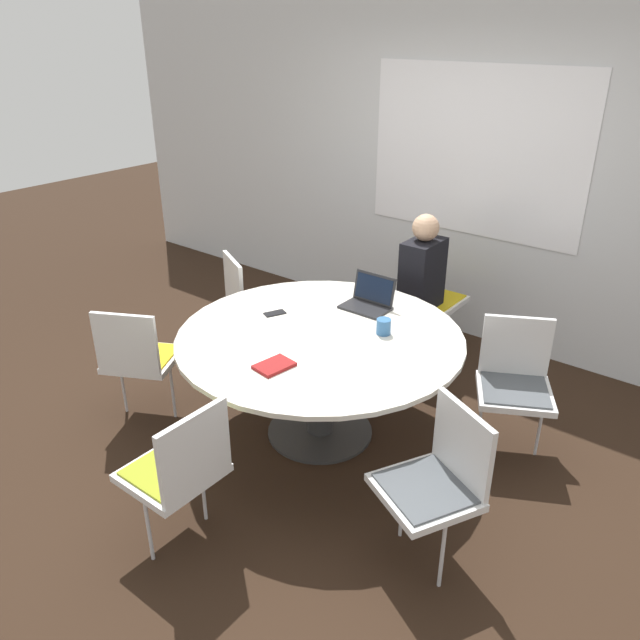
{
  "coord_description": "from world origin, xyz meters",
  "views": [
    {
      "loc": [
        2.13,
        -2.68,
        2.47
      ],
      "look_at": [
        0.0,
        0.0,
        0.83
      ],
      "focal_mm": 35.0,
      "sensor_mm": 36.0,
      "label": 1
    }
  ],
  "objects": [
    {
      "name": "chair_2",
      "position": [
        -1.02,
        -0.63,
        0.51
      ],
      "size": [
        0.59,
        0.58,
        0.86
      ],
      "rotation": [
        0.0,
        0.0,
        6.77
      ],
      "color": "silver",
      "rests_on": "ground_plane"
    },
    {
      "name": "chair_3",
      "position": [
        0.08,
        -1.2,
        0.51
      ],
      "size": [
        0.42,
        0.44,
        0.86
      ],
      "rotation": [
        0.0,
        0.0,
        7.86
      ],
      "color": "silver",
      "rests_on": "ground_plane"
    },
    {
      "name": "cell_phone",
      "position": [
        -0.42,
        0.05,
        0.73
      ],
      "size": [
        0.12,
        0.16,
        0.01
      ],
      "color": "black",
      "rests_on": "conference_table"
    },
    {
      "name": "chair_1",
      "position": [
        -1.09,
        0.5,
        0.51
      ],
      "size": [
        0.58,
        0.58,
        0.86
      ],
      "rotation": [
        0.0,
        0.0,
        5.8
      ],
      "color": "silver",
      "rests_on": "ground_plane"
    },
    {
      "name": "conference_table",
      "position": [
        0.0,
        0.0,
        0.6
      ],
      "size": [
        1.77,
        1.77,
        0.73
      ],
      "color": "#333333",
      "rests_on": "ground_plane"
    },
    {
      "name": "chair_0",
      "position": [
        -0.08,
        1.5,
        0.51
      ],
      "size": [
        0.42,
        0.44,
        0.86
      ],
      "rotation": [
        0.0,
        0.0,
        4.72
      ],
      "color": "silver",
      "rests_on": "ground_plane"
    },
    {
      "name": "coffee_cup",
      "position": [
        0.3,
        0.25,
        0.78
      ],
      "size": [
        0.09,
        0.09,
        0.1
      ],
      "color": "#33669E",
      "rests_on": "conference_table"
    },
    {
      "name": "ground_plane",
      "position": [
        0.0,
        0.0,
        0.0
      ],
      "size": [
        16.0,
        16.0,
        0.0
      ],
      "primitive_type": "plane",
      "color": "black"
    },
    {
      "name": "wall_back",
      "position": [
        0.0,
        1.97,
        1.35
      ],
      "size": [
        8.0,
        0.07,
        2.7
      ],
      "color": "silver",
      "rests_on": "ground_plane"
    },
    {
      "name": "laptop",
      "position": [
        -0.0,
        0.53,
        0.78
      ],
      "size": [
        0.31,
        0.24,
        0.21
      ],
      "rotation": [
        0.0,
        0.0,
        0.01
      ],
      "color": "#232326",
      "rests_on": "conference_table"
    },
    {
      "name": "chair_5",
      "position": [
        1.02,
        0.63,
        0.51
      ],
      "size": [
        0.59,
        0.58,
        0.86
      ],
      "rotation": [
        0.0,
        0.0,
        9.92
      ],
      "color": "silver",
      "rests_on": "ground_plane"
    },
    {
      "name": "person_0",
      "position": [
        0.01,
        1.26,
        0.7
      ],
      "size": [
        0.26,
        0.36,
        1.21
      ],
      "rotation": [
        0.0,
        0.0,
        4.72
      ],
      "color": "black",
      "rests_on": "ground_plane"
    },
    {
      "name": "spiral_notebook",
      "position": [
        0.05,
        -0.47,
        0.74
      ],
      "size": [
        0.18,
        0.23,
        0.02
      ],
      "color": "maroon",
      "rests_on": "conference_table"
    },
    {
      "name": "chair_4",
      "position": [
        1.1,
        -0.48,
        0.51
      ],
      "size": [
        0.58,
        0.57,
        0.86
      ],
      "rotation": [
        0.0,
        0.0,
        8.96
      ],
      "color": "silver",
      "rests_on": "ground_plane"
    }
  ]
}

